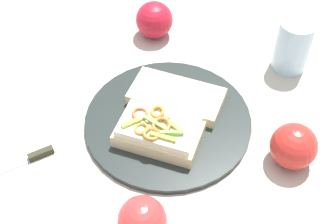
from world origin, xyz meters
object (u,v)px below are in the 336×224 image
Objects in this scene: sandwich at (158,132)px; knife at (30,158)px; bread_slice_side at (177,96)px; apple_0 at (154,20)px; plate at (168,121)px; drinking_glass at (293,45)px; apple_1 at (294,146)px; apple_2 at (142,220)px.

knife is (0.23, -0.05, -0.03)m from sandwich.
bread_slice_side is 2.15× the size of apple_0.
drinking_glass is at bearing -169.65° from plate.
knife is (0.26, -0.01, -0.00)m from plate.
plate is 0.31m from drinking_glass.
bread_slice_side is at bearing -90.24° from sandwich.
apple_1 reaches higher than bread_slice_side.
sandwich is at bearing -118.82° from apple_2.
sandwich is 2.08× the size of apple_0.
drinking_glass is at bearing -149.20° from apple_2.
plate is 4.14× the size of apple_2.
apple_2 is (0.19, 0.45, -0.00)m from apple_0.
apple_0 is at bearing -41.62° from drinking_glass.
apple_0 is 0.43m from apple_1.
knife is at bearing -21.62° from apple_1.
apple_0 reaches higher than apple_2.
bread_slice_side is 2.34× the size of apple_2.
plate is at bearing 74.97° from apple_0.
bread_slice_side is at bearing 178.77° from knife.
apple_1 reaches higher than apple_2.
bread_slice_side is at bearing 3.47° from drinking_glass.
plate is 0.06m from sandwich.
plate is 0.24m from apple_1.
knife is (0.56, 0.04, -0.05)m from drinking_glass.
apple_2 is at bearing 30.80° from drinking_glass.
apple_0 is 0.31m from drinking_glass.
apple_1 is at bearing -173.19° from apple_2.
drinking_glass is 0.92× the size of knife.
sandwich is 0.31m from apple_0.
plate is 2.77× the size of drinking_glass.
bread_slice_side is at bearing -123.25° from apple_2.
plate is at bearing -43.28° from apple_1.
apple_2 is 0.49m from drinking_glass.
apple_0 is at bearing -149.79° from knife.
apple_2 is (0.09, 0.16, 0.00)m from sandwich.
apple_1 is (-0.10, 0.42, -0.00)m from apple_0.
sandwich is 0.24m from apple_1.
plate is at bearing 10.35° from drinking_glass.
drinking_glass reaches higher than plate.
apple_2 is 0.62× the size of knife.
apple_2 is at bearing 58.41° from plate.
bread_slice_side is 0.24m from apple_1.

